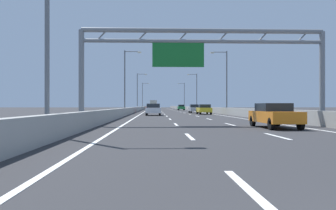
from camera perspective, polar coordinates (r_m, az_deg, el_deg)
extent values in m
plane|color=#2D2D30|center=(101.77, -0.36, -0.78)|extent=(260.00, 260.00, 0.00)
cube|color=white|center=(5.55, 12.96, -13.24)|extent=(0.16, 3.00, 0.01)
cube|color=white|center=(14.34, 3.49, -5.13)|extent=(0.16, 3.00, 0.01)
cube|color=white|center=(23.29, 1.30, -3.18)|extent=(0.16, 3.00, 0.01)
cube|color=white|center=(32.27, 0.34, -2.31)|extent=(0.16, 3.00, 0.01)
cube|color=white|center=(41.26, -0.21, -1.82)|extent=(0.16, 3.00, 0.01)
cube|color=white|center=(50.25, -0.56, -1.51)|extent=(0.16, 3.00, 0.01)
cube|color=white|center=(59.24, -0.81, -1.29)|extent=(0.16, 3.00, 0.01)
cube|color=white|center=(68.24, -0.99, -1.13)|extent=(0.16, 3.00, 0.01)
cube|color=white|center=(77.24, -1.12, -1.00)|extent=(0.16, 3.00, 0.01)
cube|color=white|center=(86.23, -1.23, -0.91)|extent=(0.16, 3.00, 0.01)
cube|color=white|center=(95.23, -1.32, -0.83)|extent=(0.16, 3.00, 0.01)
cube|color=white|center=(104.23, -1.39, -0.76)|extent=(0.16, 3.00, 0.01)
cube|color=white|center=(113.23, -1.46, -0.71)|extent=(0.16, 3.00, 0.01)
cube|color=white|center=(122.23, -1.51, -0.66)|extent=(0.16, 3.00, 0.01)
cube|color=white|center=(131.23, -1.55, -0.62)|extent=(0.16, 3.00, 0.01)
cube|color=white|center=(140.23, -1.59, -0.58)|extent=(0.16, 3.00, 0.01)
cube|color=white|center=(149.22, -1.63, -0.55)|extent=(0.16, 3.00, 0.01)
cube|color=white|center=(158.22, -1.66, -0.52)|extent=(0.16, 3.00, 0.01)
cube|color=white|center=(15.12, 17.25, -4.86)|extent=(0.16, 3.00, 0.01)
cube|color=white|center=(23.78, 10.01, -3.11)|extent=(0.16, 3.00, 0.01)
cube|color=white|center=(32.62, 6.67, -2.29)|extent=(0.16, 3.00, 0.01)
cube|color=white|center=(41.53, 4.76, -1.81)|extent=(0.16, 3.00, 0.01)
cube|color=white|center=(50.48, 3.53, -1.50)|extent=(0.16, 3.00, 0.01)
cube|color=white|center=(59.44, 2.67, -1.29)|extent=(0.16, 3.00, 0.01)
cube|color=white|center=(68.41, 2.03, -1.13)|extent=(0.16, 3.00, 0.01)
cube|color=white|center=(77.39, 1.54, -1.00)|extent=(0.16, 3.00, 0.01)
cube|color=white|center=(86.37, 1.16, -0.91)|extent=(0.16, 3.00, 0.01)
cube|color=white|center=(95.35, 0.84, -0.83)|extent=(0.16, 3.00, 0.01)
cube|color=white|center=(104.34, 0.58, -0.76)|extent=(0.16, 3.00, 0.01)
cube|color=white|center=(113.33, 0.36, -0.71)|extent=(0.16, 3.00, 0.01)
cube|color=white|center=(122.32, 0.18, -0.66)|extent=(0.16, 3.00, 0.01)
cube|color=white|center=(131.31, 0.02, -0.62)|extent=(0.16, 3.00, 0.01)
cube|color=white|center=(140.31, -0.12, -0.58)|extent=(0.16, 3.00, 0.01)
cube|color=white|center=(149.30, -0.25, -0.55)|extent=(0.16, 3.00, 0.01)
cube|color=white|center=(158.30, -0.36, -0.52)|extent=(0.16, 3.00, 0.01)
cube|color=white|center=(89.74, -3.47, -0.87)|extent=(0.16, 176.00, 0.01)
cube|color=white|center=(90.12, 3.22, -0.87)|extent=(0.16, 176.00, 0.01)
cube|color=#9E9E99|center=(111.78, -4.06, -0.47)|extent=(0.45, 220.00, 0.95)
cube|color=#9E9E99|center=(112.17, 3.00, -0.47)|extent=(0.45, 220.00, 0.95)
cylinder|color=gray|center=(23.64, -13.85, 4.37)|extent=(0.36, 0.36, 6.20)
cylinder|color=gray|center=(25.72, 23.69, 4.02)|extent=(0.36, 0.36, 6.20)
cylinder|color=gray|center=(23.82, 5.74, 11.88)|extent=(15.96, 0.32, 0.32)
cylinder|color=gray|center=(23.69, 5.74, 10.22)|extent=(15.96, 0.26, 0.26)
cylinder|color=gray|center=(23.78, -10.65, 11.04)|extent=(0.74, 0.10, 0.74)
cylinder|color=gray|center=(23.55, -4.11, 11.15)|extent=(0.74, 0.10, 0.74)
cylinder|color=gray|center=(23.61, 2.48, 11.12)|extent=(0.74, 0.10, 0.74)
cylinder|color=gray|center=(23.97, 8.95, 10.95)|extent=(0.74, 0.10, 0.74)
cylinder|color=gray|center=(24.61, 15.15, 10.66)|extent=(0.74, 0.10, 0.74)
cylinder|color=gray|center=(25.51, 20.96, 10.28)|extent=(0.74, 0.10, 0.74)
cube|color=#19752D|center=(23.37, 1.66, 8.12)|extent=(3.40, 0.12, 1.60)
cylinder|color=slate|center=(15.90, -18.99, 12.58)|extent=(0.20, 0.20, 9.50)
cylinder|color=slate|center=(53.20, -7.02, 3.68)|extent=(0.20, 0.20, 9.50)
cylinder|color=slate|center=(53.62, -5.84, 8.60)|extent=(2.20, 0.12, 0.12)
cube|color=#F2EAC6|center=(53.54, -4.65, 8.50)|extent=(0.56, 0.28, 0.20)
cylinder|color=slate|center=(54.12, 9.48, 3.62)|extent=(0.20, 0.20, 9.50)
cylinder|color=slate|center=(54.40, 8.33, 8.48)|extent=(2.20, 0.12, 0.12)
cube|color=#F2EAC6|center=(54.20, 7.18, 8.40)|extent=(0.56, 0.28, 0.20)
cylinder|color=slate|center=(91.11, -5.00, 2.12)|extent=(0.20, 0.20, 9.50)
cylinder|color=slate|center=(91.36, -4.30, 5.01)|extent=(2.20, 0.12, 0.12)
cube|color=#F2EAC6|center=(91.31, -3.61, 4.95)|extent=(0.56, 0.28, 0.20)
cylinder|color=slate|center=(91.65, 4.67, 2.11)|extent=(0.20, 0.20, 9.50)
cylinder|color=slate|center=(91.82, 3.99, 4.98)|extent=(2.20, 0.12, 0.12)
cube|color=#F2EAC6|center=(91.70, 3.30, 4.93)|extent=(0.56, 0.28, 0.20)
cylinder|color=slate|center=(129.10, -4.16, 1.48)|extent=(0.20, 0.20, 9.50)
cylinder|color=slate|center=(129.28, -3.68, 3.52)|extent=(2.20, 0.12, 0.12)
cube|color=#F2EAC6|center=(129.25, -3.19, 3.47)|extent=(0.56, 0.28, 0.20)
cylinder|color=slate|center=(129.49, 2.66, 1.47)|extent=(0.20, 0.20, 9.50)
cylinder|color=slate|center=(129.60, 2.18, 3.51)|extent=(2.20, 0.12, 0.12)
cube|color=#F2EAC6|center=(129.52, 1.69, 3.47)|extent=(0.56, 0.28, 0.20)
cube|color=red|center=(63.49, -2.74, -0.64)|extent=(1.85, 4.30, 0.63)
cube|color=black|center=(63.87, -2.73, -0.15)|extent=(1.63, 1.91, 0.45)
cylinder|color=black|center=(65.11, -3.44, -0.90)|extent=(0.22, 0.64, 0.64)
cylinder|color=black|center=(65.09, -2.01, -0.90)|extent=(0.22, 0.64, 0.64)
cylinder|color=black|center=(61.91, -3.51, -0.95)|extent=(0.22, 0.64, 0.64)
cylinder|color=black|center=(61.90, -2.00, -0.95)|extent=(0.22, 0.64, 0.64)
cube|color=#2347AD|center=(98.89, -2.48, -0.43)|extent=(1.89, 4.28, 0.65)
cube|color=black|center=(99.04, -2.48, -0.11)|extent=(1.66, 1.86, 0.44)
cylinder|color=black|center=(100.49, -2.95, -0.61)|extent=(0.22, 0.64, 0.64)
cylinder|color=black|center=(100.48, -2.00, -0.61)|extent=(0.22, 0.64, 0.64)
cylinder|color=black|center=(97.31, -2.98, -0.63)|extent=(0.22, 0.64, 0.64)
cylinder|color=black|center=(97.30, -1.99, -0.63)|extent=(0.22, 0.64, 0.64)
cube|color=silver|center=(44.70, -2.41, -0.86)|extent=(1.87, 4.14, 0.66)
cube|color=black|center=(44.92, -2.41, -0.11)|extent=(1.65, 1.96, 0.52)
cylinder|color=black|center=(46.23, -3.42, -1.24)|extent=(0.22, 0.64, 0.64)
cylinder|color=black|center=(46.23, -1.38, -1.24)|extent=(0.22, 0.64, 0.64)
cylinder|color=black|center=(43.19, -3.51, -1.33)|extent=(0.22, 0.64, 0.64)
cylinder|color=black|center=(43.19, -1.32, -1.33)|extent=(0.22, 0.64, 0.64)
cube|color=#A8ADB2|center=(59.45, 4.33, -0.68)|extent=(1.74, 4.24, 0.63)
cube|color=black|center=(59.04, 4.38, -0.14)|extent=(1.53, 1.92, 0.48)
cylinder|color=black|center=(60.94, 3.45, -0.96)|extent=(0.22, 0.64, 0.64)
cylinder|color=black|center=(61.10, 4.87, -0.96)|extent=(0.22, 0.64, 0.64)
cylinder|color=black|center=(57.81, 3.76, -1.01)|extent=(0.22, 0.64, 0.64)
cylinder|color=black|center=(57.99, 5.25, -1.01)|extent=(0.22, 0.64, 0.64)
cube|color=#1E7A38|center=(93.62, 2.15, -0.44)|extent=(1.73, 4.49, 0.67)
cube|color=black|center=(93.65, 2.15, -0.09)|extent=(1.52, 1.87, 0.48)
cylinder|color=black|center=(95.27, 1.62, -0.64)|extent=(0.22, 0.64, 0.64)
cylinder|color=black|center=(95.38, 2.52, -0.64)|extent=(0.22, 0.64, 0.64)
cylinder|color=black|center=(91.88, 1.76, -0.66)|extent=(0.22, 0.64, 0.64)
cylinder|color=black|center=(92.00, 2.70, -0.66)|extent=(0.22, 0.64, 0.64)
cube|color=yellow|center=(50.60, 5.82, -0.78)|extent=(1.72, 4.57, 0.63)
cube|color=black|center=(49.99, 5.92, -0.16)|extent=(1.51, 1.94, 0.46)
cylinder|color=black|center=(52.23, 4.74, -1.11)|extent=(0.22, 0.64, 0.64)
cylinder|color=black|center=(52.43, 6.37, -1.10)|extent=(0.22, 0.64, 0.64)
cylinder|color=black|center=(48.78, 5.24, -1.18)|extent=(0.22, 0.64, 0.64)
cylinder|color=black|center=(49.00, 6.97, -1.18)|extent=(0.22, 0.64, 0.64)
cube|color=orange|center=(20.75, 16.87, -1.83)|extent=(1.75, 4.55, 0.62)
cube|color=black|center=(20.95, 16.67, -0.35)|extent=(1.54, 2.12, 0.45)
cylinder|color=black|center=(22.18, 13.55, -2.52)|extent=(0.22, 0.64, 0.64)
cylinder|color=black|center=(22.64, 17.27, -2.47)|extent=(0.22, 0.64, 0.64)
cylinder|color=black|center=(18.88, 16.39, -2.95)|extent=(0.22, 0.64, 0.64)
cylinder|color=black|center=(19.42, 20.67, -2.87)|extent=(0.22, 0.64, 0.64)
cube|color=#B21E19|center=(128.01, -2.37, 0.05)|extent=(2.39, 2.27, 2.10)
cube|color=beige|center=(123.87, -2.37, 0.17)|extent=(2.39, 5.63, 2.59)
cylinder|color=black|center=(128.26, -2.84, -0.42)|extent=(0.28, 0.96, 0.96)
cylinder|color=black|center=(128.25, -1.89, -0.42)|extent=(0.28, 0.96, 0.96)
cylinder|color=black|center=(122.46, -2.87, -0.44)|extent=(0.28, 0.96, 0.96)
cylinder|color=black|center=(122.45, -1.88, -0.44)|extent=(0.28, 0.96, 0.96)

